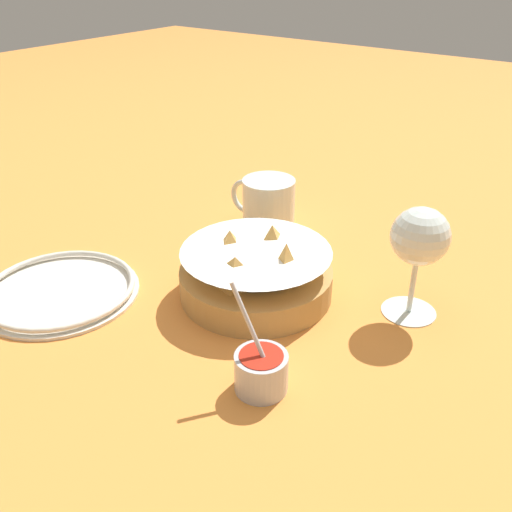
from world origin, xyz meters
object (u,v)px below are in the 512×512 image
(wine_glass, at_px, (420,240))
(beer_mug, at_px, (268,206))
(sauce_cup, at_px, (261,370))
(side_plate, at_px, (60,290))
(food_basket, at_px, (256,273))

(wine_glass, relative_size, beer_mug, 1.22)
(sauce_cup, relative_size, side_plate, 0.57)
(beer_mug, distance_m, side_plate, 0.36)
(food_basket, bearing_deg, sauce_cup, 128.48)
(food_basket, relative_size, beer_mug, 1.70)
(sauce_cup, relative_size, beer_mug, 1.00)
(beer_mug, xyz_separation_m, side_plate, (0.11, 0.34, -0.03))
(food_basket, height_order, beer_mug, food_basket)
(wine_glass, relative_size, side_plate, 0.70)
(sauce_cup, xyz_separation_m, beer_mug, (0.23, -0.33, 0.02))
(food_basket, bearing_deg, wine_glass, -155.61)
(food_basket, height_order, side_plate, food_basket)
(sauce_cup, xyz_separation_m, wine_glass, (-0.07, -0.23, 0.08))
(beer_mug, height_order, side_plate, beer_mug)
(wine_glass, bearing_deg, side_plate, 31.51)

